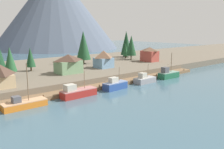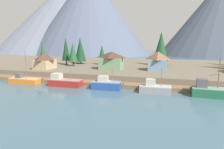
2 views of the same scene
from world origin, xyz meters
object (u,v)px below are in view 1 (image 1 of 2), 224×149
(fishing_boat_orange, at_px, (24,104))
(fishing_boat_red, at_px, (77,92))
(house_green, at_px, (68,64))
(house_blue, at_px, (104,59))
(house_red, at_px, (150,54))
(conifer_near_left, at_px, (30,57))
(fishing_boat_green, at_px, (168,74))
(conifer_mid_left, at_px, (126,43))
(conifer_back_left, at_px, (83,45))
(conifer_mid_right, at_px, (126,50))
(fishing_boat_grey, at_px, (145,80))
(conifer_back_right, at_px, (10,59))
(conifer_near_right, at_px, (131,45))
(fishing_boat_blue, at_px, (115,85))

(fishing_boat_orange, distance_m, fishing_boat_red, 13.09)
(fishing_boat_red, bearing_deg, house_green, 65.05)
(house_blue, height_order, house_red, house_blue)
(house_red, bearing_deg, conifer_near_left, 169.25)
(fishing_boat_green, distance_m, conifer_mid_left, 44.06)
(house_green, height_order, conifer_back_left, conifer_back_left)
(conifer_mid_left, distance_m, conifer_mid_right, 6.83)
(house_green, xyz_separation_m, conifer_mid_left, (45.65, 21.44, 3.98))
(fishing_boat_grey, bearing_deg, fishing_boat_orange, 178.63)
(conifer_mid_left, distance_m, conifer_back_right, 64.69)
(house_green, relative_size, conifer_near_right, 0.72)
(conifer_mid_right, xyz_separation_m, conifer_back_right, (-57.78, -13.33, 1.26))
(house_red, relative_size, conifer_back_left, 0.53)
(fishing_boat_blue, bearing_deg, conifer_near_left, 106.58)
(fishing_boat_blue, height_order, house_green, house_green)
(fishing_boat_green, xyz_separation_m, house_red, (13.76, 20.38, 4.34))
(fishing_boat_blue, relative_size, house_red, 1.07)
(fishing_boat_red, xyz_separation_m, conifer_back_left, (23.66, 32.78, 8.76))
(house_green, xyz_separation_m, conifer_back_right, (-16.56, 3.79, 2.33))
(conifer_back_right, bearing_deg, fishing_boat_red, -68.52)
(fishing_boat_red, bearing_deg, fishing_boat_grey, -1.16)
(house_blue, relative_size, house_green, 0.79)
(fishing_boat_orange, bearing_deg, fishing_boat_red, -0.49)
(fishing_boat_orange, height_order, fishing_boat_green, fishing_boat_orange)
(fishing_boat_orange, distance_m, fishing_boat_grey, 37.14)
(fishing_boat_grey, relative_size, conifer_back_right, 0.81)
(conifer_near_left, bearing_deg, conifer_mid_right, 6.35)
(house_blue, relative_size, conifer_back_right, 0.70)
(conifer_mid_right, relative_size, conifer_back_left, 0.55)
(fishing_boat_grey, bearing_deg, conifer_near_left, 127.33)
(house_red, height_order, conifer_mid_left, conifer_mid_left)
(conifer_near_left, bearing_deg, fishing_boat_blue, -68.86)
(conifer_near_right, bearing_deg, conifer_back_left, 172.96)
(conifer_near_right, relative_size, conifer_mid_right, 1.54)
(fishing_boat_orange, distance_m, conifer_mid_right, 71.71)
(house_green, relative_size, conifer_mid_left, 0.61)
(fishing_boat_blue, relative_size, house_green, 0.94)
(house_blue, bearing_deg, fishing_boat_blue, -120.28)
(conifer_near_left, bearing_deg, fishing_boat_green, -40.00)
(fishing_boat_grey, xyz_separation_m, conifer_back_left, (-0.39, 32.88, 8.85))
(fishing_boat_grey, bearing_deg, fishing_boat_red, 178.67)
(house_green, distance_m, house_red, 41.70)
(fishing_boat_grey, bearing_deg, conifer_mid_right, 53.31)
(fishing_boat_orange, xyz_separation_m, conifer_mid_left, (66.75, 39.31, 8.66))
(conifer_near_left, bearing_deg, conifer_near_right, 0.18)
(fishing_boat_blue, height_order, conifer_near_left, conifer_near_left)
(fishing_boat_blue, height_order, conifer_mid_right, conifer_mid_right)
(conifer_mid_left, height_order, conifer_back_left, conifer_back_left)
(fishing_boat_blue, bearing_deg, fishing_boat_red, 174.77)
(fishing_boat_red, xyz_separation_m, conifer_near_right, (47.74, 29.80, 7.83))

